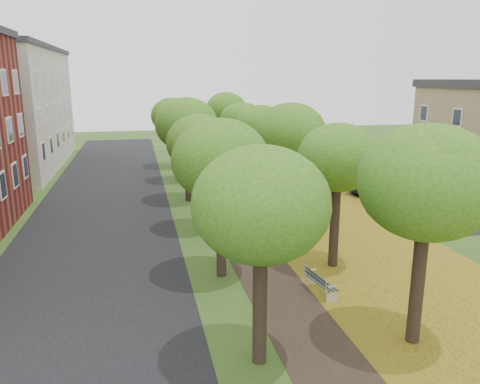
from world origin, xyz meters
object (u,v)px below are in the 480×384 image
car_silver (430,205)px  car_grey (381,183)px  bench (320,283)px  car_red (406,193)px  car_white (364,176)px

car_silver → car_grey: 5.60m
bench → car_silver: bearing=-59.6°
bench → car_red: (9.93, 10.55, 0.33)m
bench → car_red: 14.49m
car_silver → car_red: size_ratio=0.80×
car_silver → car_white: car_white is taller
bench → car_silver: car_silver is taller
car_silver → car_red: (0.00, 2.59, 0.13)m
car_grey → car_white: car_grey is taller
bench → car_white: car_white is taller
car_grey → car_white: bearing=-9.2°
car_silver → car_white: 8.17m
car_silver → car_white: (0.00, 8.17, 0.05)m
car_red → car_grey: (0.00, 3.01, -0.06)m
bench → car_grey: bearing=-44.5°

